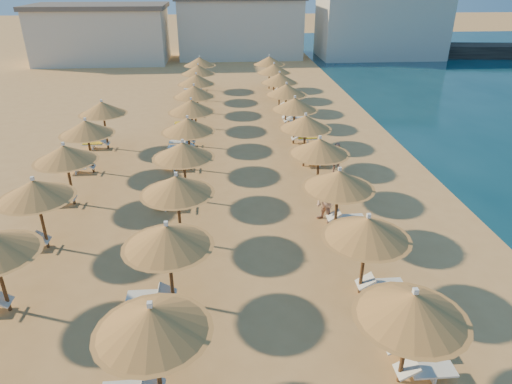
{
  "coord_description": "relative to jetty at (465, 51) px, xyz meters",
  "views": [
    {
      "loc": [
        -1.34,
        -13.8,
        10.0
      ],
      "look_at": [
        0.04,
        4.0,
        1.3
      ],
      "focal_mm": 32.0,
      "sensor_mm": 36.0,
      "label": 1
    }
  ],
  "objects": [
    {
      "name": "ground",
      "position": [
        -29.97,
        -44.26,
        -0.75
      ],
      "size": [
        220.0,
        220.0,
        0.0
      ],
      "primitive_type": "plane",
      "color": "tan",
      "rests_on": "ground"
    },
    {
      "name": "jetty",
      "position": [
        0.0,
        0.0,
        0.0
      ],
      "size": [
        30.26,
        7.69,
        1.5
      ],
      "primitive_type": "cube",
      "rotation": [
        0.0,
        0.0,
        -0.12
      ],
      "color": "black",
      "rests_on": "ground"
    },
    {
      "name": "hotel_blocks",
      "position": [
        -27.07,
        1.08,
        2.95
      ],
      "size": [
        49.55,
        11.12,
        8.1
      ],
      "color": "beige",
      "rests_on": "ground"
    },
    {
      "name": "parasol_row_east",
      "position": [
        -26.78,
        -36.33,
        1.77
      ],
      "size": [
        2.92,
        44.45,
        3.09
      ],
      "color": "brown",
      "rests_on": "ground"
    },
    {
      "name": "parasol_row_west",
      "position": [
        -33.13,
        -36.33,
        1.77
      ],
      "size": [
        2.92,
        44.45,
        3.09
      ],
      "color": "brown",
      "rests_on": "ground"
    },
    {
      "name": "parasol_row_inland",
      "position": [
        -38.43,
        -40.11,
        1.77
      ],
      "size": [
        2.92,
        21.8,
        3.09
      ],
      "color": "brown",
      "rests_on": "ground"
    },
    {
      "name": "loungers",
      "position": [
        -31.32,
        -37.07,
        -0.41
      ],
      "size": [
        14.68,
        42.07,
        0.66
      ],
      "color": "white",
      "rests_on": "ground"
    },
    {
      "name": "beachgoer_b",
      "position": [
        -26.95,
        -40.82,
        0.19
      ],
      "size": [
        1.1,
        1.15,
        1.88
      ],
      "primitive_type": "imported",
      "rotation": [
        0.0,
        0.0,
        -0.97
      ],
      "color": "tan",
      "rests_on": "ground"
    },
    {
      "name": "beachgoer_c",
      "position": [
        -25.25,
        -35.71,
        0.16
      ],
      "size": [
        1.14,
        0.93,
        1.82
      ],
      "primitive_type": "imported",
      "rotation": [
        0.0,
        0.0,
        -0.55
      ],
      "color": "tan",
      "rests_on": "ground"
    }
  ]
}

